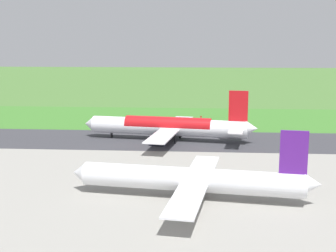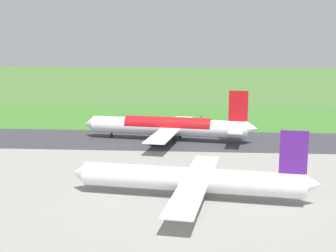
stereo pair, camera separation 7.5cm
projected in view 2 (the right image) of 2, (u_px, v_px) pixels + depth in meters
The scene contains 8 objects.
ground_plane at pixel (157, 140), 141.42m from camera, with size 800.00×800.00×0.00m, color #477233.
runway_asphalt at pixel (157, 140), 141.41m from camera, with size 600.00×29.05×0.06m, color #38383D.
apron_concrete at pixel (131, 197), 89.62m from camera, with size 440.00×110.00×0.05m, color gray.
grass_verge_foreground at pixel (165, 123), 170.40m from camera, with size 600.00×80.00×0.04m, color #3C782B.
airliner_main at pixel (169, 127), 140.31m from camera, with size 54.05×44.40×15.88m.
airliner_parked_mid at pixel (192, 179), 88.47m from camera, with size 48.38×39.72×14.13m.
no_stopping_sign at pixel (201, 118), 173.23m from camera, with size 0.60×0.10×2.25m.
traffic_cone_orange at pixel (184, 122), 171.16m from camera, with size 0.40×0.40×0.55m, color orange.
Camera 2 is at (-13.34, 137.66, 30.00)m, focal length 49.22 mm.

